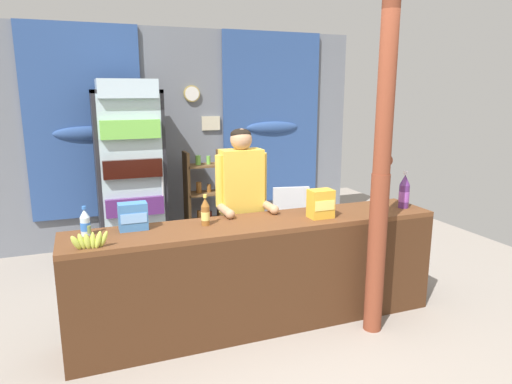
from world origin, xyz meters
TOP-DOWN VIEW (x-y plane):
  - ground_plane at (0.00, 1.15)m, footprint 7.47×7.47m
  - back_wall_curtained at (0.01, 2.92)m, footprint 4.69×0.22m
  - stall_counter at (0.05, 0.24)m, footprint 3.05×0.54m
  - timber_post at (0.89, -0.07)m, footprint 0.17×0.15m
  - drink_fridge at (-0.75, 2.36)m, footprint 0.74×0.68m
  - bottle_shelf_rack at (0.16, 2.56)m, footprint 0.48×0.28m
  - plastic_lawn_chair at (0.97, 1.76)m, footprint 0.52×0.52m
  - shopkeeper at (0.04, 0.77)m, footprint 0.47×0.42m
  - soda_bottle_grape_soda at (1.42, 0.30)m, footprint 0.09×0.09m
  - soda_bottle_lime_soda at (1.29, 0.43)m, footprint 0.07×0.07m
  - soda_bottle_iced_tea at (-0.39, 0.40)m, footprint 0.07×0.07m
  - soda_bottle_water at (-1.27, 0.46)m, footprint 0.07×0.07m
  - snack_box_choco_powder at (0.56, 0.28)m, footprint 0.20×0.14m
  - snack_box_biscuit at (-0.93, 0.48)m, footprint 0.21×0.13m
  - banana_bunch at (-1.25, 0.15)m, footprint 0.26×0.05m

SIDE VIEW (x-z plane):
  - ground_plane at x=0.00m, z-range 0.00..0.00m
  - plastic_lawn_chair at x=0.97m, z-range 0.06..0.92m
  - stall_counter at x=0.05m, z-range 0.11..1.01m
  - bottle_shelf_rack at x=0.16m, z-range 0.02..1.22m
  - banana_bunch at x=-1.25m, z-range 0.87..1.04m
  - soda_bottle_water at x=-1.27m, z-range 0.88..1.10m
  - soda_bottle_lime_soda at x=1.29m, z-range 0.88..1.11m
  - soda_bottle_iced_tea at x=-0.39m, z-range 0.88..1.13m
  - snack_box_biscuit at x=-0.93m, z-range 0.90..1.11m
  - shopkeeper at x=0.04m, z-range 0.20..1.81m
  - snack_box_choco_powder at x=0.56m, z-range 0.90..1.14m
  - soda_bottle_grape_soda at x=1.42m, z-range 0.87..1.21m
  - drink_fridge at x=-0.75m, z-range 0.10..2.15m
  - timber_post at x=0.89m, z-range -0.05..2.56m
  - back_wall_curtained at x=0.01m, z-range 0.03..2.72m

